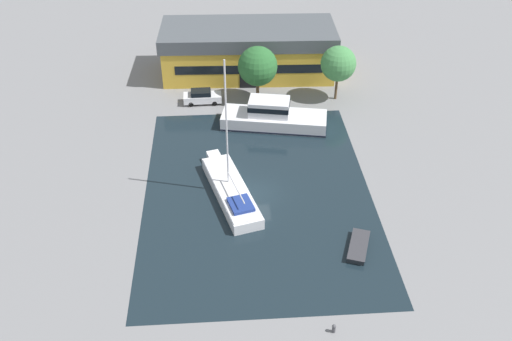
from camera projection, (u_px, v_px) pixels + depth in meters
The scene contains 10 objects.
ground_plane at pixel (258, 193), 54.68m from camera, with size 440.00×440.00×0.00m, color slate.
water_canal at pixel (258, 193), 54.68m from camera, with size 21.55×30.56×0.01m, color black.
warehouse_building at pixel (248, 50), 74.19m from camera, with size 22.64×10.04×6.25m.
quay_tree_near_building at pixel (258, 66), 67.11m from camera, with size 4.70×4.70×6.87m.
quay_tree_by_water at pixel (338, 64), 67.34m from camera, with size 4.22×4.22×6.77m.
parked_car at pixel (202, 97), 68.66m from camera, with size 4.58×1.93×1.68m.
sailboat_moored at pixel (231, 190), 53.96m from camera, with size 5.60×12.26×13.71m.
motor_cruiser at pixel (273, 117), 64.12m from camera, with size 12.36×6.01×3.30m.
small_dinghy at pixel (359, 247), 48.22m from camera, with size 2.75×4.25×0.52m.
mooring_bollard at pixel (334, 328), 41.11m from camera, with size 0.30×0.30×0.74m.
Camera 1 is at (-3.06, -43.09, 33.60)m, focal length 40.00 mm.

